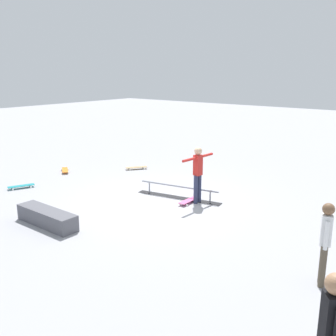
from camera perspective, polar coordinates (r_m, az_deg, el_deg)
The scene contains 9 objects.
ground_plane at distance 11.09m, azimuth -0.97°, elevation -4.95°, with size 60.00×60.00×0.00m, color #9E9EA3.
grind_rail at distance 11.36m, azimuth 1.57°, elevation -3.62°, with size 2.63×0.72×0.37m.
skate_ledge at distance 9.86m, azimuth -17.34°, elevation -6.93°, with size 1.82×0.46×0.39m, color #595960.
skater_main at distance 10.77m, azimuth 4.40°, elevation -0.41°, with size 0.22×1.29×1.60m.
skateboard_main at distance 10.98m, azimuth 3.13°, elevation -4.76°, with size 0.27×0.80×0.09m.
bystander_white_shirt at distance 7.19m, azimuth 22.09°, elevation -9.73°, with size 0.23×0.34×1.50m.
loose_skateboard_orange at distance 14.75m, azimuth -14.89°, elevation -0.28°, with size 0.77×0.63×0.09m.
loose_skateboard_teal at distance 13.14m, azimuth -20.75°, elevation -2.49°, with size 0.48×0.82×0.09m.
loose_skateboard_natural at distance 14.68m, azimuth -4.65°, elevation 0.09°, with size 0.63×0.76×0.09m.
Camera 1 is at (-6.64, 8.11, 3.63)m, focal length 41.52 mm.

